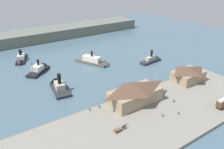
# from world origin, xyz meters

# --- Properties ---
(ground_plane) EXTENTS (320.00, 320.00, 0.00)m
(ground_plane) POSITION_xyz_m (0.00, 0.00, 0.00)
(ground_plane) COLOR #476070
(quay_promenade) EXTENTS (110.00, 36.00, 1.20)m
(quay_promenade) POSITION_xyz_m (0.00, -22.00, 0.60)
(quay_promenade) COLOR gray
(quay_promenade) RESTS_ON ground
(seawall_edge) EXTENTS (110.00, 0.80, 1.00)m
(seawall_edge) POSITION_xyz_m (0.00, -3.60, 0.50)
(seawall_edge) COLOR #666159
(seawall_edge) RESTS_ON ground
(ferry_shed_customs_shed) EXTENTS (22.43, 11.46, 8.15)m
(ferry_shed_customs_shed) POSITION_xyz_m (-0.26, -10.53, 5.33)
(ferry_shed_customs_shed) COLOR #998466
(ferry_shed_customs_shed) RESTS_ON quay_promenade
(ferry_shed_east_terminal) EXTENTS (15.47, 11.06, 7.51)m
(ferry_shed_east_terminal) POSITION_xyz_m (35.03, -9.84, 5.01)
(ferry_shed_east_terminal) COLOR #998466
(ferry_shed_east_terminal) RESTS_ON quay_promenade
(street_tram) EXTENTS (8.04, 2.61, 4.04)m
(street_tram) POSITION_xyz_m (27.45, -34.15, 3.58)
(street_tram) COLOR #4C381E
(street_tram) RESTS_ON quay_promenade
(horse_cart) EXTENTS (5.48, 1.30, 1.87)m
(horse_cart) POSITION_xyz_m (-16.61, -22.34, 2.14)
(horse_cart) COLOR brown
(horse_cart) RESTS_ON quay_promenade
(pedestrian_near_cart) EXTENTS (0.40, 0.40, 1.63)m
(pedestrian_near_cart) POSITION_xyz_m (7.92, -27.24, 1.94)
(pedestrian_near_cart) COLOR #4C3D33
(pedestrian_near_cart) RESTS_ON quay_promenade
(pedestrian_near_west_shed) EXTENTS (0.40, 0.40, 1.63)m
(pedestrian_near_west_shed) POSITION_xyz_m (13.33, -20.01, 1.94)
(pedestrian_near_west_shed) COLOR #33384C
(pedestrian_near_west_shed) RESTS_ON quay_promenade
(pedestrian_at_waters_edge) EXTENTS (0.41, 0.41, 1.64)m
(pedestrian_at_waters_edge) POSITION_xyz_m (1.81, -24.79, 1.95)
(pedestrian_at_waters_edge) COLOR #3D4C42
(pedestrian_at_waters_edge) RESTS_ON quay_promenade
(mooring_post_center_west) EXTENTS (0.44, 0.44, 0.90)m
(mooring_post_center_west) POSITION_xyz_m (-19.29, -5.34, 1.65)
(mooring_post_center_west) COLOR black
(mooring_post_center_west) RESTS_ON quay_promenade
(mooring_post_center_east) EXTENTS (0.44, 0.44, 0.90)m
(mooring_post_center_east) POSITION_xyz_m (-14.96, -5.53, 1.65)
(mooring_post_center_east) COLOR black
(mooring_post_center_east) RESTS_ON quay_promenade
(mooring_post_west) EXTENTS (0.44, 0.44, 0.90)m
(mooring_post_west) POSITION_xyz_m (14.00, -5.33, 1.65)
(mooring_post_west) COLOR black
(mooring_post_west) RESTS_ON quay_promenade
(ferry_outer_harbor) EXTENTS (15.31, 23.34, 9.98)m
(ferry_outer_harbor) POSITION_xyz_m (9.57, 38.46, 1.53)
(ferry_outer_harbor) COLOR #514C47
(ferry_outer_harbor) RESTS_ON ground
(ferry_near_quay) EXTENTS (11.56, 19.56, 8.67)m
(ferry_near_quay) POSITION_xyz_m (-26.64, 68.89, 1.27)
(ferry_near_quay) COLOR black
(ferry_near_quay) RESTS_ON ground
(ferry_approaching_east) EXTENTS (9.62, 19.02, 11.48)m
(ferry_approaching_east) POSITION_xyz_m (-21.18, 21.74, 1.37)
(ferry_approaching_east) COLOR #23282D
(ferry_approaching_east) RESTS_ON ground
(ferry_moored_west) EXTENTS (16.67, 6.06, 9.15)m
(ferry_moored_west) POSITION_xyz_m (41.08, 21.76, 1.35)
(ferry_moored_west) COLOR #23282D
(ferry_moored_west) RESTS_ON ground
(ferry_approaching_west) EXTENTS (16.66, 15.53, 10.32)m
(ferry_approaching_west) POSITION_xyz_m (-21.77, 47.12, 1.39)
(ferry_approaching_west) COLOR black
(ferry_approaching_west) RESTS_ON ground
(far_headland) EXTENTS (180.00, 24.00, 8.00)m
(far_headland) POSITION_xyz_m (0.00, 110.00, 4.00)
(far_headland) COLOR #60665B
(far_headland) RESTS_ON ground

